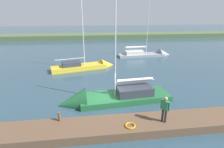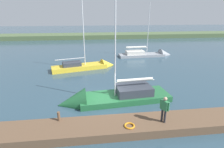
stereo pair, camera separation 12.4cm
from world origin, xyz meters
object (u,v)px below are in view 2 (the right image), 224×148
object	(u,v)px
sailboat_far_right	(88,67)
life_ring_buoy	(130,126)
mooring_post_far	(59,116)
sailboat_inner_slip	(150,55)
sailboat_outer_mooring	(105,100)
person_on_dock	(164,108)

from	to	relation	value
sailboat_far_right	life_ring_buoy	bearing A→B (deg)	-94.16
mooring_post_far	sailboat_inner_slip	xyz separation A→B (m)	(-12.62, -19.39, -0.70)
life_ring_buoy	sailboat_inner_slip	distance (m)	22.15
mooring_post_far	sailboat_outer_mooring	size ratio (longest dim) A/B	0.06
life_ring_buoy	person_on_dock	distance (m)	2.45
sailboat_far_right	sailboat_inner_slip	size ratio (longest dim) A/B	0.97
sailboat_far_right	sailboat_inner_slip	bearing A→B (deg)	15.25
sailboat_far_right	sailboat_outer_mooring	world-z (taller)	sailboat_far_right
mooring_post_far	life_ring_buoy	world-z (taller)	mooring_post_far
mooring_post_far	sailboat_far_right	world-z (taller)	sailboat_far_right
life_ring_buoy	person_on_dock	bearing A→B (deg)	-174.07
sailboat_far_right	mooring_post_far	bearing A→B (deg)	-112.21
mooring_post_far	sailboat_inner_slip	size ratio (longest dim) A/B	0.06
sailboat_outer_mooring	life_ring_buoy	bearing A→B (deg)	99.48
mooring_post_far	person_on_dock	xyz separation A→B (m)	(-6.65, 0.95, 0.71)
sailboat_outer_mooring	person_on_dock	size ratio (longest dim) A/B	5.55
sailboat_outer_mooring	person_on_dock	world-z (taller)	sailboat_outer_mooring
life_ring_buoy	person_on_dock	world-z (taller)	person_on_dock
sailboat_outer_mooring	person_on_dock	xyz separation A→B (m)	(-3.39, 4.27, 1.44)
life_ring_buoy	sailboat_inner_slip	size ratio (longest dim) A/B	0.07
sailboat_far_right	sailboat_outer_mooring	bearing A→B (deg)	-96.00
mooring_post_far	sailboat_far_right	distance (m)	13.33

